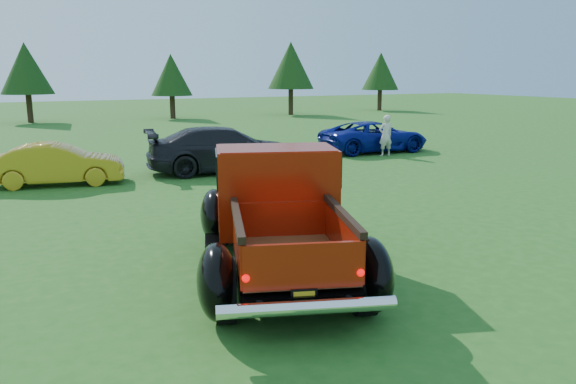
% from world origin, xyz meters
% --- Properties ---
extents(ground, '(120.00, 120.00, 0.00)m').
position_xyz_m(ground, '(0.00, 0.00, 0.00)').
color(ground, '#225719').
rests_on(ground, ground).
extents(tree_mid_left, '(3.20, 3.20, 5.00)m').
position_xyz_m(tree_mid_left, '(-3.00, 31.00, 3.38)').
color(tree_mid_left, '#332114').
rests_on(tree_mid_left, ground).
extents(tree_mid_right, '(2.82, 2.82, 4.40)m').
position_xyz_m(tree_mid_right, '(6.00, 30.00, 2.97)').
color(tree_mid_right, '#332114').
rests_on(tree_mid_right, ground).
extents(tree_east, '(3.46, 3.46, 5.40)m').
position_xyz_m(tree_east, '(15.00, 29.50, 3.66)').
color(tree_east, '#332114').
rests_on(tree_east, ground).
extents(tree_far_east, '(3.07, 3.07, 4.80)m').
position_xyz_m(tree_far_east, '(24.00, 30.50, 3.25)').
color(tree_far_east, '#332114').
rests_on(tree_far_east, ground).
extents(pickup_truck, '(3.83, 5.61, 1.96)m').
position_xyz_m(pickup_truck, '(-0.99, -0.61, 0.93)').
color(pickup_truck, black).
rests_on(pickup_truck, ground).
extents(show_car_yellow, '(3.77, 1.94, 1.18)m').
position_xyz_m(show_car_yellow, '(-3.50, 8.30, 0.59)').
color(show_car_yellow, '#C19019').
rests_on(show_car_yellow, ground).
extents(show_car_grey, '(5.21, 2.78, 1.44)m').
position_xyz_m(show_car_grey, '(1.50, 8.17, 0.72)').
color(show_car_grey, black).
rests_on(show_car_grey, ground).
extents(show_car_blue, '(4.50, 2.28, 1.22)m').
position_xyz_m(show_car_blue, '(8.50, 9.81, 0.61)').
color(show_car_blue, navy).
rests_on(show_car_blue, ground).
extents(spectator, '(0.59, 0.41, 1.56)m').
position_xyz_m(spectator, '(8.20, 8.67, 0.78)').
color(spectator, beige).
rests_on(spectator, ground).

